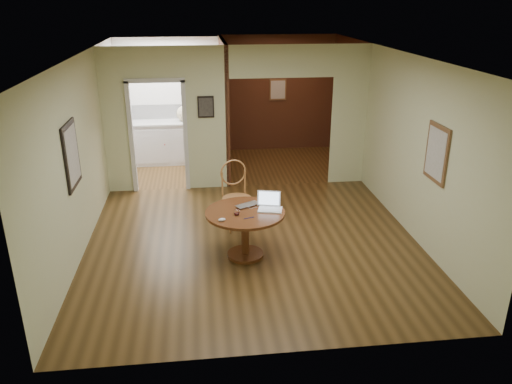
{
  "coord_description": "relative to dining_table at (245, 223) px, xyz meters",
  "views": [
    {
      "loc": [
        -0.75,
        -6.71,
        3.51
      ],
      "look_at": [
        0.02,
        -0.2,
        0.93
      ],
      "focal_mm": 35.0,
      "sensor_mm": 36.0,
      "label": 1
    }
  ],
  "objects": [
    {
      "name": "mouse",
      "position": [
        -0.34,
        -0.28,
        0.2
      ],
      "size": [
        0.11,
        0.07,
        0.04
      ],
      "primitive_type": "ellipsoid",
      "rotation": [
        0.0,
        0.0,
        0.18
      ],
      "color": "silver",
      "rests_on": "dining_table"
    },
    {
      "name": "chair",
      "position": [
        -0.05,
        1.03,
        0.1
      ],
      "size": [
        0.56,
        0.56,
        1.1
      ],
      "rotation": [
        0.0,
        0.0,
        0.22
      ],
      "color": "#A6693B",
      "rests_on": "ground"
    },
    {
      "name": "open_laptop",
      "position": [
        0.36,
        0.07,
        0.24
      ],
      "size": [
        0.38,
        0.36,
        0.23
      ],
      "rotation": [
        0.0,
        0.0,
        -0.24
      ],
      "color": "silver",
      "rests_on": "dining_table"
    },
    {
      "name": "wine_glass",
      "position": [
        -0.12,
        -0.11,
        0.23
      ],
      "size": [
        0.08,
        0.08,
        0.09
      ],
      "primitive_type": null,
      "color": "white",
      "rests_on": "dining_table"
    },
    {
      "name": "room_shell",
      "position": [
        -0.31,
        3.45,
        0.77
      ],
      "size": [
        5.2,
        7.5,
        5.0
      ],
      "color": "silver",
      "rests_on": "ground"
    },
    {
      "name": "kitchen_cabinet",
      "position": [
        -1.19,
        4.55,
        -0.05
      ],
      "size": [
        2.06,
        0.6,
        0.94
      ],
      "color": "silver",
      "rests_on": "ground"
    },
    {
      "name": "closed_laptop",
      "position": [
        0.08,
        0.15,
        0.2
      ],
      "size": [
        0.42,
        0.37,
        0.03
      ],
      "primitive_type": "imported",
      "rotation": [
        0.0,
        0.0,
        0.51
      ],
      "color": "silver",
      "rests_on": "dining_table"
    },
    {
      "name": "pen",
      "position": [
        0.03,
        -0.23,
        0.19
      ],
      "size": [
        0.15,
        0.06,
        0.01
      ],
      "primitive_type": "cylinder",
      "rotation": [
        0.0,
        1.57,
        0.31
      ],
      "color": "#0B1552",
      "rests_on": "dining_table"
    },
    {
      "name": "floor",
      "position": [
        0.16,
        0.35,
        -0.52
      ],
      "size": [
        5.0,
        5.0,
        0.0
      ],
      "primitive_type": "plane",
      "color": "#402B12",
      "rests_on": "ground"
    },
    {
      "name": "grocery_bag",
      "position": [
        -0.89,
        4.55,
        0.59
      ],
      "size": [
        0.42,
        0.39,
        0.34
      ],
      "primitive_type": "ellipsoid",
      "rotation": [
        0.0,
        0.0,
        0.38
      ],
      "color": "beige",
      "rests_on": "kitchen_cabinet"
    },
    {
      "name": "dining_table",
      "position": [
        0.0,
        0.0,
        0.0
      ],
      "size": [
        1.12,
        1.12,
        0.7
      ],
      "rotation": [
        0.0,
        0.0,
        0.13
      ],
      "color": "#612B18",
      "rests_on": "ground"
    }
  ]
}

